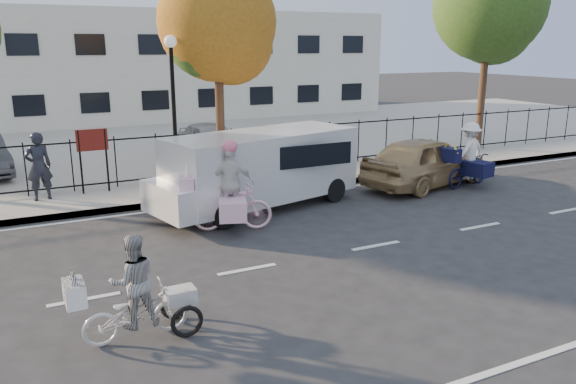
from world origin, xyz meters
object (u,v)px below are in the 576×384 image
gold_sedan (425,161)px  white_van (259,167)px  lamppost (173,84)px  unicorn_bike (230,198)px  lot_car_d (212,142)px  bull_bike (468,161)px  zebra_trike (135,299)px  pedestrian (39,166)px

gold_sedan → white_van: bearing=75.0°
lamppost → unicorn_bike: bearing=-89.3°
lot_car_d → gold_sedan: bearing=-52.8°
bull_bike → lot_car_d: bull_bike is taller
lamppost → bull_bike: bearing=-24.4°
zebra_trike → white_van: (4.35, 5.54, 0.49)m
lamppost → gold_sedan: bearing=-23.5°
white_van → bull_bike: bearing=-19.9°
unicorn_bike → pedestrian: size_ratio=1.18×
bull_bike → lamppost: bearing=52.8°
bull_bike → white_van: white_van is taller
lamppost → white_van: 3.85m
gold_sedan → pedestrian: (-10.69, 2.83, 0.30)m
unicorn_bike → bull_bike: size_ratio=1.00×
bull_bike → pedestrian: 12.30m
zebra_trike → bull_bike: (10.96, 4.86, 0.16)m
zebra_trike → pedestrian: (-0.84, 8.33, 0.45)m
zebra_trike → gold_sedan: 11.29m
unicorn_bike → pedestrian: (-3.84, 4.25, 0.28)m
lamppost → gold_sedan: 7.89m
lot_car_d → zebra_trike: bearing=-116.1°
unicorn_bike → bull_bike: unicorn_bike is taller
unicorn_bike → bull_bike: (7.97, 0.78, -0.01)m
bull_bike → white_van: size_ratio=0.36×
unicorn_bike → gold_sedan: (6.86, 1.42, -0.02)m
zebra_trike → gold_sedan: size_ratio=0.41×
white_van → lot_car_d: (0.65, 5.84, -0.27)m
unicorn_bike → pedestrian: bearing=60.7°
white_van → pedestrian: bearing=137.6°
zebra_trike → lamppost: bearing=-20.2°
white_van → gold_sedan: (5.51, -0.03, -0.34)m
zebra_trike → gold_sedan: bearing=-61.9°
bull_bike → pedestrian: size_ratio=1.18×
pedestrian → lot_car_d: bearing=-163.1°
zebra_trike → pedestrian: bearing=4.7°
unicorn_bike → pedestrian: unicorn_bike is taller
lamppost → bull_bike: size_ratio=1.99×
bull_bike → gold_sedan: bull_bike is taller
zebra_trike → bull_bike: bearing=-67.2°
unicorn_bike → zebra_trike: bearing=162.3°
bull_bike → lot_car_d: bearing=29.7°
zebra_trike → lot_car_d: size_ratio=0.47×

